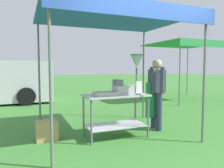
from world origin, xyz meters
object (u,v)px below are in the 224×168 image
Objects in this scene: donut_cart at (116,106)px; donut_fryer at (130,79)px; donut_tray at (106,94)px; supply_crate at (47,130)px; stall_canopy at (114,20)px; vendor at (156,90)px; menu_sign at (139,89)px; neighbour_tent at (186,45)px.

donut_fryer is (0.31, -0.02, 0.56)m from donut_cart.
donut_tray reaches higher than supply_crate.
vendor is at bearing 1.94° from stall_canopy.
vendor is (1.07, 0.04, -1.47)m from stall_canopy.
donut_fryer is 0.82m from vendor.
neighbour_tent is (4.60, 3.93, 1.43)m from menu_sign.
donut_tray is 6.71m from neighbour_tent.
neighbour_tent is at bearing 38.56° from donut_fryer.
donut_fryer is at bearing -168.68° from vendor.
vendor is at bearing 11.32° from donut_fryer.
vendor is (0.76, 0.15, -0.29)m from donut_fryer.
neighbour_tent is (5.04, 3.66, 0.05)m from stall_canopy.
stall_canopy is 6.23m from neighbour_tent.
stall_canopy is 1.84× the size of vendor.
supply_crate is (-2.40, 0.21, -0.71)m from vendor.
donut_fryer is at bearing -3.19° from donut_cart.
stall_canopy is 1.48m from menu_sign.
donut_tray is at bearing -143.93° from stall_canopy.
menu_sign reaches higher than supply_crate.
donut_tray is 1.15× the size of supply_crate.
donut_cart is at bearing -143.33° from neighbour_tent.
donut_fryer is 0.51× the size of vendor.
vendor is (0.63, 0.31, -0.09)m from menu_sign.
donut_cart is 0.37m from donut_tray.
stall_canopy is 1.01× the size of neighbour_tent.
neighbour_tent reaches higher than donut_tray.
vendor is 3.90× the size of supply_crate.
donut_cart is 6.54m from neighbour_tent.
donut_fryer is at bearing -20.35° from stall_canopy.
menu_sign is 0.09× the size of neighbour_tent.
stall_canopy is 1.51m from donut_tray.
donut_tray is 0.30× the size of vendor.
donut_cart is 0.81× the size of vendor.
vendor is at bearing -4.98° from supply_crate.
donut_fryer is at bearing -141.44° from neighbour_tent.
menu_sign reaches higher than donut_tray.
neighbour_tent reaches higher than stall_canopy.
vendor is 0.55× the size of neighbour_tent.
neighbour_tent reaches higher than supply_crate.
vendor reaches higher than donut_cart.
donut_cart is 1.11m from vendor.
donut_tray is at bearing -173.40° from donut_fryer.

